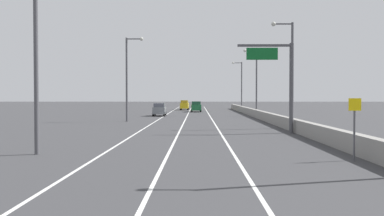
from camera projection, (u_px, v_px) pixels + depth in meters
The scene contains 15 objects.
ground_plane at pixel (200, 115), 71.43m from camera, with size 320.00×320.00×0.00m, color #38383A.
lane_stripe_left at pixel (161, 118), 62.50m from camera, with size 0.16×130.00×0.00m, color silver.
lane_stripe_center at pixel (186, 118), 62.45m from camera, with size 0.16×130.00×0.00m, color silver.
lane_stripe_right at pixel (211, 118), 62.41m from camera, with size 0.16×130.00×0.00m, color silver.
jersey_barrier_right at pixel (277, 120), 47.33m from camera, with size 0.60×120.00×1.10m, color gray.
overhead_sign_gantry at pixel (283, 76), 37.20m from camera, with size 4.68×0.36×7.50m.
speed_advisory_sign at pixel (355, 124), 21.46m from camera, with size 0.60×0.11×3.00m.
lamp_post_right_second at pixel (290, 67), 42.59m from camera, with size 2.14×0.44×10.16m.
lamp_post_right_third at pixel (255, 78), 67.80m from camera, with size 2.14×0.44×10.16m.
lamp_post_right_fourth at pixel (240, 83), 93.00m from camera, with size 2.14×0.44×10.16m.
lamp_post_left_near at pixel (41, 44), 23.58m from camera, with size 2.14×0.44×10.16m.
lamp_post_left_mid at pixel (129, 73), 53.83m from camera, with size 2.14×0.44×10.16m.
car_gray_0 at pixel (159, 110), 68.51m from camera, with size 1.91×4.31×1.97m.
car_yellow_1 at pixel (185, 105), 97.80m from camera, with size 1.89×4.73×2.12m.
car_green_2 at pixel (196, 107), 85.82m from camera, with size 2.03×4.83×2.02m.
Camera 1 is at (-0.45, -7.38, 3.12)m, focal length 41.85 mm.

